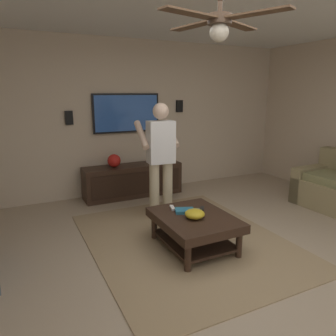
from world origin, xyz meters
name	(u,v)px	position (x,y,z in m)	size (l,w,h in m)	color
ground_plane	(232,269)	(0.00, 0.00, 0.00)	(7.51, 7.51, 0.00)	tan
wall_back_tv	(129,118)	(3.07, 0.00, 1.33)	(0.10, 6.46, 2.66)	#C6B299
area_rug	(185,240)	(0.78, 0.11, 0.01)	(2.77, 2.23, 0.01)	#9E8460
coffee_table	(194,224)	(0.58, 0.11, 0.30)	(1.00, 0.80, 0.40)	#332116
media_console	(133,180)	(2.73, 0.08, 0.28)	(0.45, 1.70, 0.55)	#332116
tv	(127,113)	(2.98, 0.08, 1.42)	(0.05, 1.19, 0.67)	black
person_standing	(160,155)	(1.59, 0.07, 0.93)	(0.56, 0.57, 1.64)	#C6B793
bowl	(195,214)	(0.52, 0.15, 0.45)	(0.22, 0.22, 0.10)	gold
remote_white	(172,208)	(0.89, 0.24, 0.41)	(0.15, 0.04, 0.02)	white
remote_black	(202,209)	(0.70, -0.06, 0.41)	(0.15, 0.04, 0.02)	black
remote_grey	(193,210)	(0.72, 0.05, 0.41)	(0.15, 0.04, 0.02)	slate
book	(185,211)	(0.73, 0.16, 0.42)	(0.22, 0.16, 0.04)	teal
vase_round	(114,161)	(2.73, 0.41, 0.66)	(0.22, 0.22, 0.22)	red
wall_speaker_left	(179,106)	(2.99, -0.97, 1.52)	(0.06, 0.12, 0.22)	black
wall_speaker_right	(69,118)	(2.99, 1.05, 1.38)	(0.06, 0.12, 0.22)	black
ceiling_fan	(219,23)	(0.00, 0.26, 2.33)	(1.18, 1.17, 0.46)	#4C3828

